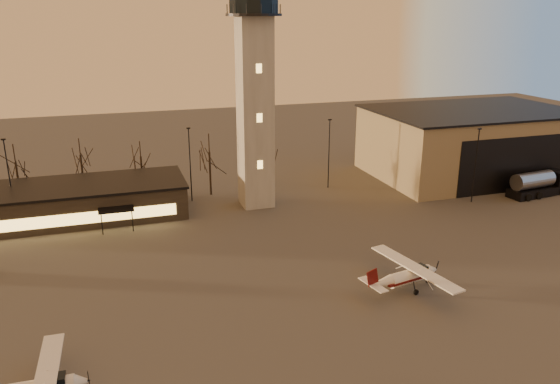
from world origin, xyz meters
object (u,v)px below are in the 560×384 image
Objects in this scene: control_tower at (255,81)px; terminal at (81,201)px; fuel_truck at (539,186)px; cessna_front at (411,278)px; hangar at (470,142)px.

terminal is (-21.99, 1.98, -14.17)m from control_tower.
control_tower is 42.31m from fuel_truck.
fuel_truck is (31.42, 18.78, 0.35)m from cessna_front.
terminal is at bearing -178.03° from hangar.
terminal reaches higher than cessna_front.
control_tower is at bearing -173.69° from hangar.
control_tower reaches higher than fuel_truck.
cessna_front is 1.14× the size of fuel_truck.
control_tower is 37.90m from hangar.
cessna_front is (29.28, -29.09, -1.12)m from terminal.
control_tower is at bearing 161.43° from fuel_truck.
control_tower is at bearing -5.15° from terminal.
fuel_truck is at bearing -12.15° from control_tower.
fuel_truck is (60.69, -10.31, -0.77)m from terminal.
terminal is 41.29m from cessna_front.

